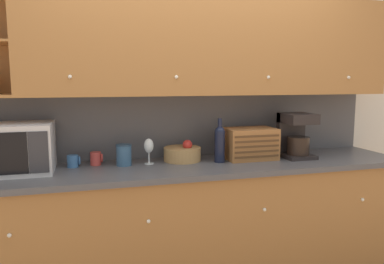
# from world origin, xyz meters

# --- Properties ---
(ground_plane) EXTENTS (24.00, 24.00, 0.00)m
(ground_plane) POSITION_xyz_m (0.00, 0.00, 0.00)
(ground_plane) COLOR #896647
(wall_back) EXTENTS (5.70, 0.06, 2.60)m
(wall_back) POSITION_xyz_m (0.00, 0.03, 1.30)
(wall_back) COLOR silver
(wall_back) RESTS_ON ground_plane
(counter_unit) EXTENTS (3.32, 0.68, 0.91)m
(counter_unit) POSITION_xyz_m (-0.00, -0.33, 0.46)
(counter_unit) COLOR #A36B38
(counter_unit) RESTS_ON ground_plane
(backsplash_panel) EXTENTS (3.30, 0.01, 0.51)m
(backsplash_panel) POSITION_xyz_m (0.00, -0.01, 1.16)
(backsplash_panel) COLOR #4C4C51
(backsplash_panel) RESTS_ON counter_unit
(upper_cabinets) EXTENTS (3.30, 0.37, 0.76)m
(upper_cabinets) POSITION_xyz_m (0.16, -0.17, 1.80)
(upper_cabinets) COLOR #A36B38
(upper_cabinets) RESTS_ON backsplash_panel
(microwave) EXTENTS (0.54, 0.41, 0.34)m
(microwave) POSITION_xyz_m (-1.27, -0.25, 1.08)
(microwave) COLOR silver
(microwave) RESTS_ON counter_unit
(mug_blue_second) EXTENTS (0.09, 0.08, 0.09)m
(mug_blue_second) POSITION_xyz_m (-0.88, -0.19, 0.95)
(mug_blue_second) COLOR #38669E
(mug_blue_second) RESTS_ON counter_unit
(mug) EXTENTS (0.09, 0.08, 0.10)m
(mug) POSITION_xyz_m (-0.72, -0.16, 0.96)
(mug) COLOR #B73D38
(mug) RESTS_ON counter_unit
(storage_canister) EXTENTS (0.12, 0.12, 0.16)m
(storage_canister) POSITION_xyz_m (-0.52, -0.23, 0.99)
(storage_canister) COLOR #33567A
(storage_canister) RESTS_ON counter_unit
(wine_glass) EXTENTS (0.07, 0.07, 0.19)m
(wine_glass) POSITION_xyz_m (-0.34, -0.22, 1.04)
(wine_glass) COLOR silver
(wine_glass) RESTS_ON counter_unit
(fruit_basket) EXTENTS (0.29, 0.29, 0.17)m
(fruit_basket) POSITION_xyz_m (-0.07, -0.18, 0.97)
(fruit_basket) COLOR #A87F4C
(fruit_basket) RESTS_ON counter_unit
(wine_bottle) EXTENTS (0.08, 0.08, 0.34)m
(wine_bottle) POSITION_xyz_m (0.20, -0.31, 1.06)
(wine_bottle) COLOR black
(wine_bottle) RESTS_ON counter_unit
(bread_box) EXTENTS (0.40, 0.27, 0.25)m
(bread_box) POSITION_xyz_m (0.47, -0.26, 1.03)
(bread_box) COLOR #996033
(bread_box) RESTS_ON counter_unit
(coffee_maker) EXTENTS (0.24, 0.26, 0.36)m
(coffee_maker) POSITION_xyz_m (0.86, -0.30, 1.09)
(coffee_maker) COLOR black
(coffee_maker) RESTS_ON counter_unit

